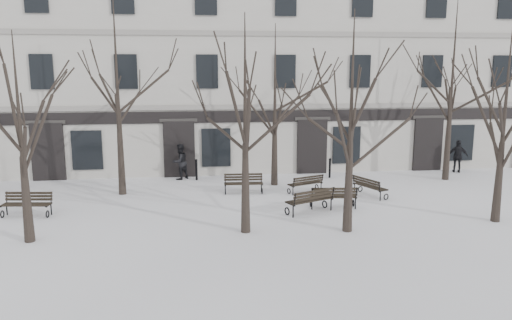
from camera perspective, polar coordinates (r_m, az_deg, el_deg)
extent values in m
plane|color=white|center=(18.81, 1.53, -6.84)|extent=(100.00, 100.00, 0.00)
cube|color=#BBB6AD|center=(30.85, -2.11, 10.35)|extent=(40.00, 10.00, 11.00)
cube|color=gray|center=(25.93, -1.10, 6.10)|extent=(40.00, 0.12, 0.25)
cube|color=gray|center=(25.90, -1.13, 14.29)|extent=(40.00, 0.12, 0.25)
cube|color=black|center=(25.96, -1.09, 5.00)|extent=(40.00, 0.10, 0.60)
cube|color=black|center=(27.01, -22.68, 0.86)|extent=(1.60, 0.22, 2.90)
cube|color=#2D2B28|center=(26.78, -22.93, 4.01)|extent=(1.90, 0.08, 0.18)
cube|color=black|center=(26.56, -18.73, 1.08)|extent=(1.50, 0.14, 2.00)
cube|color=black|center=(26.02, -8.76, 1.22)|extent=(1.60, 0.22, 2.90)
cube|color=#2D2B28|center=(25.79, -8.86, 4.50)|extent=(1.90, 0.08, 0.18)
cube|color=black|center=(26.04, -4.58, 1.43)|extent=(1.50, 0.14, 2.00)
cube|color=black|center=(26.75, 6.40, 1.53)|extent=(1.60, 0.22, 2.90)
cube|color=#2D2B28|center=(26.52, 6.49, 4.72)|extent=(1.90, 0.08, 0.18)
cube|color=black|center=(27.25, 10.29, 1.70)|extent=(1.50, 0.14, 2.00)
cube|color=black|center=(28.96, 19.02, 1.71)|extent=(1.60, 0.22, 2.90)
cube|color=#2D2B28|center=(28.74, 19.23, 4.65)|extent=(1.90, 0.08, 0.18)
cube|color=black|center=(29.84, 22.30, 1.84)|extent=(1.50, 0.14, 2.00)
cube|color=black|center=(26.70, -23.28, 9.25)|extent=(1.10, 0.14, 1.70)
cube|color=black|center=(25.89, -14.63, 9.75)|extent=(1.10, 0.14, 1.70)
cube|color=black|center=(25.69, -5.62, 10.03)|extent=(1.10, 0.14, 1.70)
cube|color=black|center=(26.12, 3.33, 10.07)|extent=(1.10, 0.14, 1.70)
cube|color=black|center=(27.13, 11.79, 9.89)|extent=(1.10, 0.14, 1.70)
cube|color=black|center=(27.33, 12.09, 17.45)|extent=(1.10, 0.14, 1.70)
cube|color=black|center=(28.66, 19.49, 9.54)|extent=(1.10, 0.14, 1.70)
cube|color=black|center=(28.86, 19.95, 16.69)|extent=(1.10, 0.14, 1.70)
cube|color=black|center=(30.65, 26.28, 9.09)|extent=(1.10, 0.14, 1.70)
cube|color=black|center=(30.83, 26.85, 15.77)|extent=(1.10, 0.14, 1.70)
cone|color=black|center=(17.76, -24.76, -4.13)|extent=(0.34, 0.34, 2.84)
cone|color=black|center=(17.04, -1.21, -3.28)|extent=(0.34, 0.34, 3.09)
cone|color=black|center=(17.42, 10.53, -3.07)|extent=(0.34, 0.34, 3.14)
cone|color=black|center=(20.30, 25.96, -2.32)|extent=(0.34, 0.34, 2.94)
cone|color=black|center=(22.89, -15.21, 0.74)|extent=(0.34, 0.34, 3.72)
cone|color=black|center=(23.93, 2.13, 0.88)|extent=(0.34, 0.34, 3.19)
cone|color=black|center=(26.80, 21.07, 1.82)|extent=(0.34, 0.34, 3.74)
torus|color=black|center=(21.30, -27.01, -5.53)|extent=(0.09, 0.30, 0.29)
cylinder|color=black|center=(21.59, -26.60, -5.06)|extent=(0.05, 0.05, 0.45)
cube|color=black|center=(21.38, -26.86, -4.60)|extent=(0.12, 0.56, 0.05)
torus|color=black|center=(20.59, -22.73, -5.72)|extent=(0.09, 0.30, 0.29)
cylinder|color=black|center=(20.89, -22.37, -5.22)|extent=(0.05, 0.05, 0.45)
cube|color=black|center=(20.67, -22.60, -4.75)|extent=(0.12, 0.56, 0.05)
cube|color=black|center=(20.81, -25.02, -4.78)|extent=(1.81, 0.31, 0.04)
cube|color=black|center=(20.93, -24.86, -4.68)|extent=(1.81, 0.31, 0.04)
cube|color=black|center=(21.06, -24.70, -4.58)|extent=(1.81, 0.31, 0.04)
cube|color=black|center=(21.18, -24.55, -4.48)|extent=(1.81, 0.31, 0.04)
cube|color=black|center=(21.19, -24.53, -4.11)|extent=(1.81, 0.25, 0.09)
cube|color=black|center=(21.18, -24.53, -3.78)|extent=(1.81, 0.25, 0.09)
cube|color=black|center=(21.17, -24.53, -3.45)|extent=(1.81, 0.25, 0.09)
cylinder|color=black|center=(21.56, -26.60, -3.90)|extent=(0.06, 0.15, 0.50)
cylinder|color=black|center=(20.85, -22.37, -4.03)|extent=(0.06, 0.15, 0.50)
torus|color=black|center=(20.47, 7.85, -5.03)|extent=(0.18, 0.31, 0.32)
cylinder|color=black|center=(20.16, 8.57, -5.03)|extent=(0.05, 0.05, 0.49)
cube|color=black|center=(20.24, 8.23, -4.23)|extent=(0.30, 0.57, 0.05)
torus|color=black|center=(19.37, 3.57, -5.86)|extent=(0.18, 0.31, 0.32)
cylinder|color=black|center=(19.04, 4.27, -5.87)|extent=(0.05, 0.05, 0.49)
cube|color=black|center=(19.13, 3.93, -5.02)|extent=(0.30, 0.57, 0.05)
cube|color=black|center=(19.84, 5.71, -4.40)|extent=(1.83, 0.91, 0.04)
cube|color=black|center=(19.73, 5.99, -4.50)|extent=(1.83, 0.91, 0.04)
cube|color=black|center=(19.61, 6.26, -4.60)|extent=(1.83, 0.91, 0.04)
cube|color=black|center=(19.49, 6.54, -4.70)|extent=(1.83, 0.91, 0.04)
cube|color=black|center=(19.42, 6.63, -4.32)|extent=(1.81, 0.86, 0.10)
cube|color=black|center=(19.37, 6.68, -3.96)|extent=(1.81, 0.86, 0.10)
cube|color=black|center=(19.32, 6.73, -3.60)|extent=(1.81, 0.86, 0.10)
cylinder|color=black|center=(19.97, 8.77, -3.80)|extent=(0.11, 0.16, 0.55)
cylinder|color=black|center=(18.85, 4.44, -4.57)|extent=(0.11, 0.16, 0.55)
torus|color=black|center=(20.87, 11.06, -4.85)|extent=(0.08, 0.30, 0.30)
cylinder|color=black|center=(20.50, 11.30, -4.89)|extent=(0.05, 0.05, 0.47)
cube|color=black|center=(20.62, 11.21, -4.13)|extent=(0.11, 0.57, 0.05)
torus|color=black|center=(20.56, 6.26, -4.95)|extent=(0.08, 0.30, 0.30)
cylinder|color=black|center=(20.18, 6.41, -4.99)|extent=(0.05, 0.05, 0.47)
cube|color=black|center=(20.30, 6.35, -4.22)|extent=(0.11, 0.57, 0.05)
cube|color=black|center=(20.65, 8.68, -3.96)|extent=(1.86, 0.27, 0.04)
cube|color=black|center=(20.51, 8.76, -4.06)|extent=(1.86, 0.27, 0.04)
cube|color=black|center=(20.38, 8.83, -4.17)|extent=(1.86, 0.27, 0.04)
cube|color=black|center=(20.24, 8.90, -4.27)|extent=(1.86, 0.27, 0.04)
cube|color=black|center=(20.17, 8.93, -3.93)|extent=(1.86, 0.22, 0.09)
cube|color=black|center=(20.11, 8.95, -3.60)|extent=(1.86, 0.22, 0.09)
cube|color=black|center=(20.06, 8.98, -3.28)|extent=(1.86, 0.22, 0.09)
cylinder|color=black|center=(20.31, 11.39, -3.76)|extent=(0.06, 0.15, 0.51)
cylinder|color=black|center=(19.99, 6.46, -3.84)|extent=(0.06, 0.15, 0.51)
torus|color=black|center=(22.41, -3.52, -3.63)|extent=(0.06, 0.28, 0.28)
cylinder|color=black|center=(22.73, -3.53, -3.21)|extent=(0.05, 0.05, 0.44)
cube|color=black|center=(22.51, -3.53, -2.77)|extent=(0.07, 0.54, 0.05)
torus|color=black|center=(22.49, 0.70, -3.55)|extent=(0.06, 0.28, 0.28)
cylinder|color=black|center=(22.81, 0.62, -3.14)|extent=(0.05, 0.05, 0.44)
cube|color=black|center=(22.59, 0.66, -2.71)|extent=(0.07, 0.54, 0.05)
cube|color=black|center=(22.32, -1.41, -2.82)|extent=(1.75, 0.17, 0.03)
cube|color=black|center=(22.45, -1.42, -2.74)|extent=(1.75, 0.17, 0.03)
cube|color=black|center=(22.58, -1.44, -2.66)|extent=(1.75, 0.17, 0.03)
cube|color=black|center=(22.72, -1.46, -2.58)|extent=(1.75, 0.17, 0.03)
cube|color=black|center=(22.73, -1.47, -2.25)|extent=(1.75, 0.12, 0.09)
cube|color=black|center=(22.72, -1.47, -1.95)|extent=(1.75, 0.12, 0.09)
cube|color=black|center=(22.72, -1.47, -1.65)|extent=(1.75, 0.12, 0.09)
cylinder|color=black|center=(22.71, -3.55, -2.15)|extent=(0.05, 0.14, 0.48)
cylinder|color=black|center=(22.79, 0.60, -2.08)|extent=(0.05, 0.14, 0.48)
torus|color=black|center=(23.41, 6.96, -3.08)|extent=(0.14, 0.26, 0.26)
cylinder|color=black|center=(23.14, 7.44, -3.06)|extent=(0.05, 0.05, 0.41)
cube|color=black|center=(23.22, 7.21, -2.49)|extent=(0.23, 0.48, 0.05)
torus|color=black|center=(22.54, 3.78, -3.56)|extent=(0.14, 0.26, 0.26)
cylinder|color=black|center=(22.26, 4.24, -3.55)|extent=(0.05, 0.05, 0.41)
cube|color=black|center=(22.34, 4.02, -2.95)|extent=(0.23, 0.48, 0.05)
cube|color=black|center=(22.93, 5.36, -2.57)|extent=(1.55, 0.70, 0.03)
cube|color=black|center=(22.82, 5.54, -2.63)|extent=(1.55, 0.70, 0.03)
cube|color=black|center=(22.72, 5.73, -2.70)|extent=(1.55, 0.70, 0.03)
cube|color=black|center=(22.62, 5.91, -2.76)|extent=(1.55, 0.70, 0.03)
cube|color=black|center=(22.57, 5.97, -2.49)|extent=(1.53, 0.66, 0.08)
cube|color=black|center=(22.53, 6.01, -2.22)|extent=(1.53, 0.66, 0.08)
cube|color=black|center=(22.49, 6.04, -1.96)|extent=(1.53, 0.66, 0.08)
cylinder|color=black|center=(22.99, 7.58, -2.16)|extent=(0.08, 0.13, 0.45)
cylinder|color=black|center=(22.11, 4.36, -2.61)|extent=(0.08, 0.13, 0.45)
torus|color=black|center=(22.20, 14.65, -4.10)|extent=(0.27, 0.15, 0.28)
cylinder|color=black|center=(21.95, 14.02, -4.02)|extent=(0.05, 0.05, 0.43)
cube|color=black|center=(22.01, 14.36, -3.41)|extent=(0.50, 0.25, 0.05)
torus|color=black|center=(23.34, 11.83, -3.26)|extent=(0.27, 0.15, 0.28)
cylinder|color=black|center=(23.10, 11.20, -3.18)|extent=(0.05, 0.05, 0.43)
cube|color=black|center=(23.16, 11.54, -2.60)|extent=(0.50, 0.25, 0.05)
cube|color=black|center=(22.72, 13.31, -2.88)|extent=(0.76, 1.62, 0.03)
cube|color=black|center=(22.63, 13.06, -2.93)|extent=(0.76, 1.62, 0.03)
cube|color=black|center=(22.54, 12.81, -2.97)|extent=(0.76, 1.62, 0.03)
cube|color=black|center=(22.45, 12.56, -3.02)|extent=(0.76, 1.62, 0.03)
cube|color=black|center=(22.39, 12.50, -2.72)|extent=(0.71, 1.60, 0.09)
cube|color=black|center=(22.35, 12.47, -2.44)|extent=(0.71, 1.60, 0.09)
cube|color=black|center=(22.31, 12.45, -2.16)|extent=(0.71, 1.60, 0.09)
cylinder|color=black|center=(21.80, 13.92, -3.01)|extent=(0.14, 0.09, 0.48)
cylinder|color=black|center=(22.95, 11.10, -2.22)|extent=(0.14, 0.09, 0.48)
cylinder|color=black|center=(25.30, -6.82, -1.19)|extent=(0.12, 0.12, 1.00)
sphere|color=black|center=(25.20, -6.84, -0.04)|extent=(0.14, 0.14, 0.14)
cylinder|color=black|center=(25.93, 8.43, -1.00)|extent=(0.11, 0.11, 0.94)
sphere|color=black|center=(25.83, 8.46, 0.07)|extent=(0.13, 0.13, 0.13)
imported|color=black|center=(25.70, -8.62, -2.19)|extent=(1.12, 1.10, 1.81)
imported|color=black|center=(29.18, 21.96, -1.31)|extent=(1.12, 0.79, 1.76)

